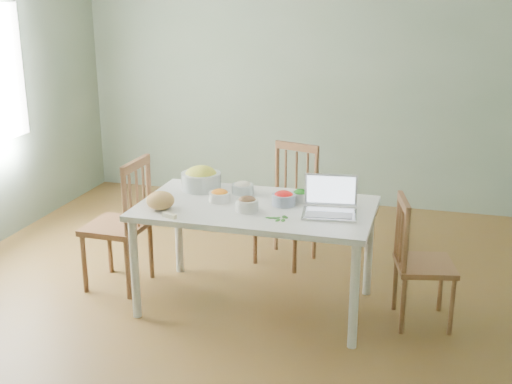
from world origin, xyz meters
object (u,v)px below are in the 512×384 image
(chair_right, at_px, (425,262))
(laptop, at_px, (330,198))
(dining_table, at_px, (256,256))
(bowl_squash, at_px, (201,178))
(chair_left, at_px, (116,223))
(bread_boule, at_px, (160,200))
(chair_far, at_px, (285,206))

(chair_right, relative_size, laptop, 2.49)
(dining_table, xyz_separation_m, bowl_squash, (-0.50, 0.26, 0.47))
(chair_left, relative_size, bowl_squash, 3.41)
(chair_left, height_order, chair_right, chair_left)
(dining_table, distance_m, chair_left, 1.13)
(laptop, bearing_deg, bowl_squash, 155.46)
(dining_table, distance_m, bread_boule, 0.80)
(dining_table, relative_size, chair_left, 1.61)
(bowl_squash, height_order, laptop, laptop)
(chair_right, xyz_separation_m, bread_boule, (-1.79, -0.32, 0.38))
(chair_right, distance_m, laptop, 0.80)
(chair_far, bearing_deg, laptop, -44.76)
(dining_table, distance_m, chair_right, 1.18)
(bowl_squash, distance_m, laptop, 1.08)
(bread_boule, bearing_deg, laptop, 9.45)
(bread_boule, relative_size, laptop, 0.54)
(bowl_squash, xyz_separation_m, laptop, (1.03, -0.32, 0.04))
(dining_table, xyz_separation_m, laptop, (0.53, -0.06, 0.51))
(bread_boule, relative_size, bowl_squash, 0.65)
(dining_table, height_order, bowl_squash, bowl_squash)
(dining_table, height_order, chair_far, chair_far)
(chair_far, distance_m, chair_left, 1.39)
(chair_left, distance_m, bread_boule, 0.67)
(chair_far, bearing_deg, chair_right, -18.14)
(dining_table, relative_size, chair_right, 1.82)
(chair_far, distance_m, bowl_squash, 0.86)
(bread_boule, distance_m, bowl_squash, 0.52)
(chair_right, relative_size, bowl_squash, 3.01)
(chair_far, bearing_deg, dining_table, -75.37)
(chair_left, bearing_deg, laptop, 87.95)
(dining_table, relative_size, chair_far, 1.66)
(bread_boule, bearing_deg, chair_right, 10.18)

